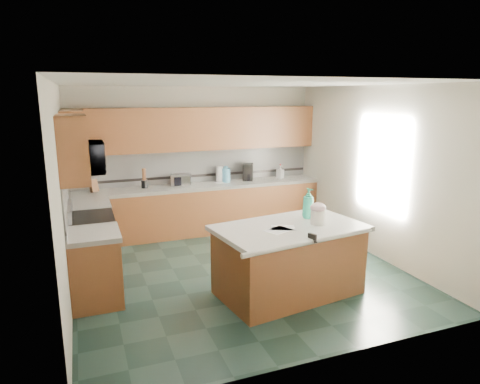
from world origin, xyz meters
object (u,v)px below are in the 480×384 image
toaster_oven (181,180)px  treat_jar (318,217)px  island_top (290,228)px  soap_bottle_island (308,203)px  island_base (289,262)px  knife_block (94,186)px  coffee_maker (248,172)px

toaster_oven → treat_jar: bearing=-51.5°
island_top → soap_bottle_island: size_ratio=4.55×
island_top → treat_jar: treat_jar is taller
island_base → treat_jar: (0.37, -0.05, 0.59)m
treat_jar → soap_bottle_island: bearing=89.5°
island_top → knife_block: (-2.25, 2.92, 0.14)m
coffee_maker → treat_jar: bearing=-70.4°
treat_jar → toaster_oven: toaster_oven is taller
treat_jar → island_top: bearing=176.4°
island_base → toaster_oven: bearing=95.5°
island_base → treat_jar: bearing=-16.4°
treat_jar → toaster_oven: 3.17m
island_base → soap_bottle_island: size_ratio=4.31×
island_top → knife_block: 3.69m
treat_jar → soap_bottle_island: 0.31m
treat_jar → island_base: bearing=176.4°
island_top → soap_bottle_island: bearing=22.5°
soap_bottle_island → coffee_maker: 2.72m
soap_bottle_island → island_top: bearing=-163.2°
island_top → toaster_oven: 3.02m
island_base → treat_jar: treat_jar is taller
toaster_oven → coffee_maker: (1.33, 0.03, 0.06)m
knife_block → treat_jar: bearing=-72.0°
toaster_oven → coffee_maker: size_ratio=1.06×
island_base → knife_block: knife_block is taller
knife_block → coffee_maker: coffee_maker is taller
island_top → knife_block: knife_block is taller
knife_block → coffee_maker: bearing=-22.8°
island_top → soap_bottle_island: 0.52m
toaster_oven → island_top: bearing=-57.9°
knife_block → toaster_oven: bearing=-23.4°
treat_jar → coffee_maker: coffee_maker is taller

